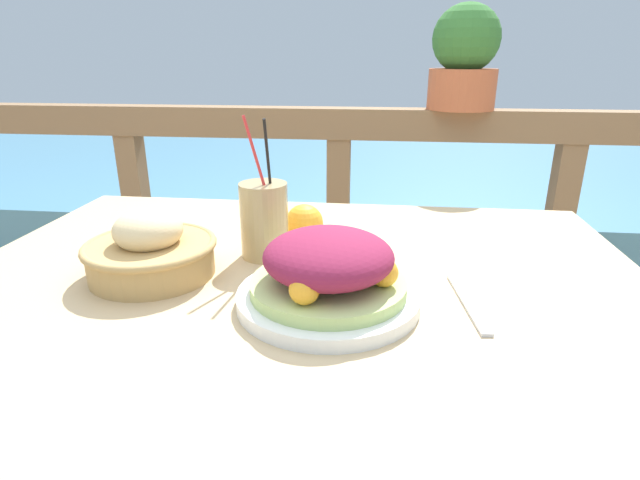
{
  "coord_description": "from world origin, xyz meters",
  "views": [
    {
      "loc": [
        0.12,
        -0.68,
        1.11
      ],
      "look_at": [
        0.04,
        0.05,
        0.83
      ],
      "focal_mm": 28.0,
      "sensor_mm": 36.0,
      "label": 1
    }
  ],
  "objects_px": {
    "bread_basket": "(151,250)",
    "salad_plate": "(328,274)",
    "drink_glass": "(264,220)",
    "potted_plant": "(464,58)"
  },
  "relations": [
    {
      "from": "bread_basket",
      "to": "potted_plant",
      "type": "height_order",
      "value": "potted_plant"
    },
    {
      "from": "salad_plate",
      "to": "drink_glass",
      "type": "height_order",
      "value": "drink_glass"
    },
    {
      "from": "drink_glass",
      "to": "potted_plant",
      "type": "relative_size",
      "value": 0.86
    },
    {
      "from": "potted_plant",
      "to": "bread_basket",
      "type": "bearing_deg",
      "value": -125.1
    },
    {
      "from": "drink_glass",
      "to": "bread_basket",
      "type": "relative_size",
      "value": 1.18
    },
    {
      "from": "salad_plate",
      "to": "drink_glass",
      "type": "xyz_separation_m",
      "value": [
        -0.13,
        0.17,
        0.02
      ]
    },
    {
      "from": "salad_plate",
      "to": "bread_basket",
      "type": "height_order",
      "value": "same"
    },
    {
      "from": "drink_glass",
      "to": "potted_plant",
      "type": "distance_m",
      "value": 0.88
    },
    {
      "from": "bread_basket",
      "to": "salad_plate",
      "type": "bearing_deg",
      "value": -12.96
    },
    {
      "from": "salad_plate",
      "to": "potted_plant",
      "type": "distance_m",
      "value": 0.99
    }
  ]
}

